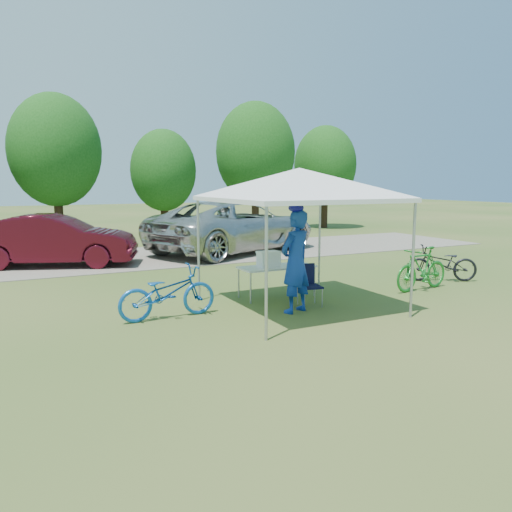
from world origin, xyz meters
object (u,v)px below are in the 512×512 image
at_px(cooler, 269,259).
at_px(minivan, 235,226).
at_px(cyclist, 295,262).
at_px(bike_dark, 442,263).
at_px(folding_table, 277,268).
at_px(bike_green, 422,269).
at_px(sedan, 55,240).
at_px(bike_blue, 168,293).
at_px(folding_chair, 307,281).

relative_size(cooler, minivan, 0.07).
height_order(cyclist, bike_dark, cyclist).
xyz_separation_m(folding_table, bike_green, (3.30, -0.90, -0.13)).
distance_m(cooler, sedan, 7.36).
relative_size(folding_table, cyclist, 0.84).
height_order(bike_dark, minivan, minivan).
bearing_deg(folding_table, bike_green, -15.31).
height_order(folding_table, bike_dark, bike_dark).
xyz_separation_m(cooler, bike_blue, (-2.41, -0.62, -0.37)).
relative_size(folding_table, sedan, 0.36).
height_order(cyclist, bike_green, cyclist).
bearing_deg(cyclist, cooler, -115.45).
bearing_deg(sedan, minivan, -66.49).
bearing_deg(cooler, minivan, 71.45).
height_order(bike_green, sedan, sedan).
bearing_deg(bike_dark, bike_blue, -58.37).
xyz_separation_m(folding_table, folding_chair, (0.19, -0.92, -0.14)).
bearing_deg(bike_green, sedan, -141.49).
xyz_separation_m(bike_green, minivan, (-1.23, 7.68, 0.43)).
relative_size(bike_blue, bike_dark, 1.06).
relative_size(cyclist, bike_dark, 1.13).
bearing_deg(minivan, cooler, 139.62).
height_order(bike_green, minivan, minivan).
height_order(cooler, cyclist, cyclist).
bearing_deg(bike_green, bike_dark, 107.51).
height_order(folding_chair, cooler, cooler).
distance_m(cooler, bike_green, 3.64).
distance_m(bike_dark, sedan, 10.78).
xyz_separation_m(folding_table, sedan, (-3.89, 6.38, 0.15)).
bearing_deg(bike_green, folding_chair, -95.89).
relative_size(folding_table, bike_blue, 0.90).
bearing_deg(minivan, bike_blue, 125.81).
xyz_separation_m(bike_dark, minivan, (-2.45, 7.14, 0.47)).
bearing_deg(minivan, cyclist, 141.67).
xyz_separation_m(folding_chair, minivan, (1.88, 7.69, 0.44)).
height_order(bike_dark, sedan, sedan).
relative_size(cyclist, bike_blue, 1.07).
xyz_separation_m(bike_green, sedan, (-7.19, 7.28, 0.28)).
bearing_deg(sedan, bike_blue, -149.96).
bearing_deg(bike_green, minivan, -177.01).
distance_m(cooler, bike_blue, 2.51).
bearing_deg(folding_chair, minivan, 86.75).
xyz_separation_m(bike_green, bike_dark, (1.22, 0.53, -0.05)).
height_order(cooler, minivan, minivan).
xyz_separation_m(folding_chair, bike_blue, (-2.80, 0.30, -0.01)).
height_order(folding_chair, minivan, minivan).
relative_size(cooler, bike_green, 0.28).
distance_m(folding_chair, cooler, 1.06).
distance_m(cyclist, bike_blue, 2.44).
distance_m(folding_chair, bike_blue, 2.82).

